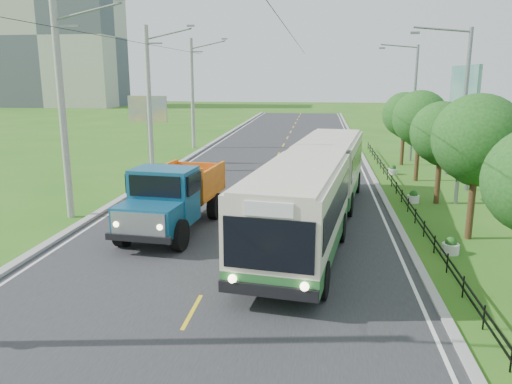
% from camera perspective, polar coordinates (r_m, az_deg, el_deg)
% --- Properties ---
extents(ground, '(240.00, 240.00, 0.00)m').
position_cam_1_polar(ground, '(14.91, -7.30, -13.45)').
color(ground, '#286417').
rests_on(ground, ground).
extents(road, '(14.00, 120.00, 0.02)m').
position_cam_1_polar(road, '(33.72, 1.17, 1.76)').
color(road, '#28282B').
rests_on(road, ground).
extents(curb_left, '(0.40, 120.00, 0.15)m').
position_cam_1_polar(curb_left, '(35.19, -10.57, 2.13)').
color(curb_left, '#9E9E99').
rests_on(curb_left, ground).
extents(curb_right, '(0.30, 120.00, 0.10)m').
position_cam_1_polar(curb_right, '(33.73, 13.34, 1.48)').
color(curb_right, '#9E9E99').
rests_on(curb_right, ground).
extents(edge_line_left, '(0.12, 120.00, 0.00)m').
position_cam_1_polar(edge_line_left, '(35.04, -9.71, 2.03)').
color(edge_line_left, silver).
rests_on(edge_line_left, road).
extents(edge_line_right, '(0.12, 120.00, 0.00)m').
position_cam_1_polar(edge_line_right, '(33.69, 12.49, 1.46)').
color(edge_line_right, silver).
rests_on(edge_line_right, road).
extents(centre_dash, '(0.12, 2.20, 0.00)m').
position_cam_1_polar(centre_dash, '(14.90, -7.30, -13.38)').
color(centre_dash, yellow).
rests_on(centre_dash, road).
extents(railing_right, '(0.04, 40.00, 0.60)m').
position_cam_1_polar(railing_right, '(27.98, 16.33, -0.53)').
color(railing_right, black).
rests_on(railing_right, ground).
extents(pole_near, '(3.51, 0.32, 10.00)m').
position_cam_1_polar(pole_near, '(24.89, -21.20, 8.67)').
color(pole_near, gray).
rests_on(pole_near, ground).
extents(pole_mid, '(3.51, 0.32, 10.00)m').
position_cam_1_polar(pole_mid, '(35.90, -12.07, 10.35)').
color(pole_mid, gray).
rests_on(pole_mid, ground).
extents(pole_far, '(3.51, 0.32, 10.00)m').
position_cam_1_polar(pole_far, '(47.39, -7.24, 11.13)').
color(pole_far, gray).
rests_on(pole_far, ground).
extents(tree_third, '(3.60, 3.62, 6.00)m').
position_cam_1_polar(tree_third, '(22.12, 24.01, 5.09)').
color(tree_third, '#382314').
rests_on(tree_third, ground).
extents(tree_fourth, '(3.24, 3.31, 5.40)m').
position_cam_1_polar(tree_fourth, '(27.93, 20.50, 6.00)').
color(tree_fourth, '#382314').
rests_on(tree_fourth, ground).
extents(tree_fifth, '(3.48, 3.52, 5.80)m').
position_cam_1_polar(tree_fifth, '(33.74, 18.27, 7.72)').
color(tree_fifth, '#382314').
rests_on(tree_fifth, ground).
extents(tree_back, '(3.30, 3.36, 5.50)m').
position_cam_1_polar(tree_back, '(39.65, 16.65, 8.24)').
color(tree_back, '#382314').
rests_on(tree_back, ground).
extents(streetlight_mid, '(3.02, 0.20, 9.07)m').
position_cam_1_polar(streetlight_mid, '(27.87, 22.37, 8.56)').
color(streetlight_mid, slate).
rests_on(streetlight_mid, ground).
extents(streetlight_far, '(3.02, 0.20, 9.07)m').
position_cam_1_polar(streetlight_far, '(41.54, 17.44, 10.12)').
color(streetlight_far, slate).
rests_on(streetlight_far, ground).
extents(planter_near, '(0.64, 0.64, 0.67)m').
position_cam_1_polar(planter_near, '(20.56, 21.35, -5.83)').
color(planter_near, silver).
rests_on(planter_near, ground).
extents(planter_mid, '(0.64, 0.64, 0.67)m').
position_cam_1_polar(planter_mid, '(28.09, 17.53, -0.59)').
color(planter_mid, silver).
rests_on(planter_mid, ground).
extents(planter_far, '(0.64, 0.64, 0.67)m').
position_cam_1_polar(planter_far, '(35.82, 15.35, 2.41)').
color(planter_far, silver).
rests_on(planter_far, ground).
extents(billboard_left, '(3.00, 0.20, 5.20)m').
position_cam_1_polar(billboard_left, '(39.20, -12.26, 8.75)').
color(billboard_left, slate).
rests_on(billboard_left, ground).
extents(billboard_right, '(0.24, 6.00, 7.30)m').
position_cam_1_polar(billboard_right, '(34.06, 22.59, 9.94)').
color(billboard_right, slate).
rests_on(billboard_right, ground).
extents(apartment_near, '(28.00, 14.00, 30.00)m').
position_cam_1_polar(apartment_near, '(123.00, -22.06, 16.08)').
color(apartment_near, '#B7B2A3').
rests_on(apartment_near, ground).
extents(apartment_far, '(24.00, 14.00, 26.00)m').
position_cam_1_polar(apartment_far, '(157.07, -25.69, 14.17)').
color(apartment_far, '#B7B2A3').
rests_on(apartment_far, ground).
extents(bus, '(5.26, 18.01, 3.44)m').
position_cam_1_polar(bus, '(22.14, 6.88, 1.09)').
color(bus, '#2A692F').
rests_on(bus, ground).
extents(dump_truck, '(3.32, 7.25, 2.95)m').
position_cam_1_polar(dump_truck, '(21.95, -9.43, -0.15)').
color(dump_truck, navy).
rests_on(dump_truck, ground).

